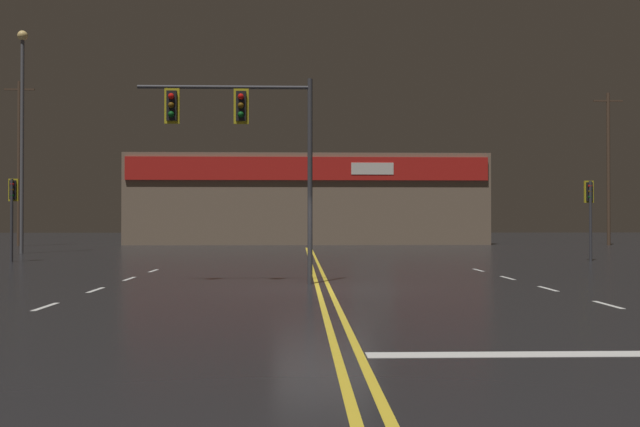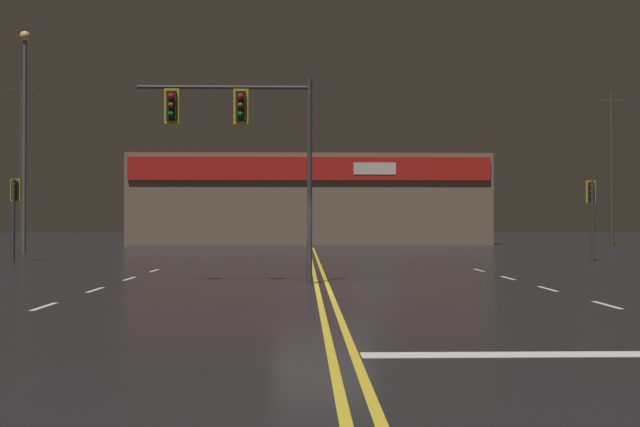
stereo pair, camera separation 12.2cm
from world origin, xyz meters
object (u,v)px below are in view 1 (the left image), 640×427
at_px(traffic_signal_corner_northwest, 13,201).
at_px(streetlight_median_approach, 22,116).
at_px(traffic_signal_corner_northeast, 590,202).
at_px(traffic_signal_median, 240,126).

distance_m(traffic_signal_corner_northwest, streetlight_median_approach, 10.24).
distance_m(traffic_signal_corner_northwest, traffic_signal_corner_northeast, 25.56).
xyz_separation_m(traffic_signal_corner_northwest, traffic_signal_corner_northeast, (25.56, -0.13, -0.04)).
relative_size(traffic_signal_median, traffic_signal_corner_northwest, 1.59).
bearing_deg(traffic_signal_corner_northeast, traffic_signal_median, -142.02).
distance_m(traffic_signal_median, traffic_signal_corner_northwest, 15.99).
bearing_deg(streetlight_median_approach, traffic_signal_corner_northeast, -16.84).
xyz_separation_m(traffic_signal_corner_northeast, streetlight_median_approach, (-28.44, 8.61, 5.00)).
bearing_deg(traffic_signal_median, traffic_signal_corner_northeast, 37.98).
bearing_deg(streetlight_median_approach, traffic_signal_corner_northwest, -71.26).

